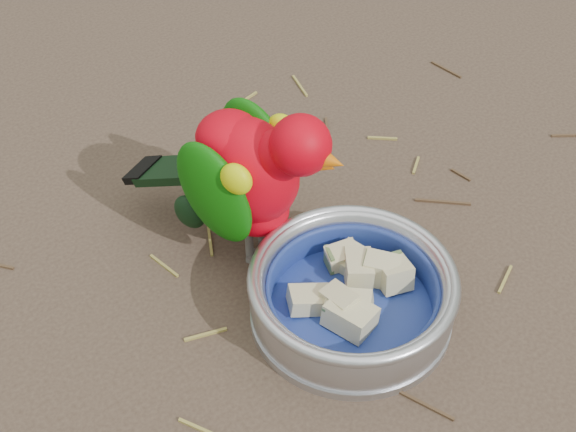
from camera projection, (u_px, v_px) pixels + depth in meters
ground at (387, 325)px, 0.81m from camera, size 60.00×60.00×0.00m
food_bowl at (351, 311)px, 0.81m from camera, size 0.20×0.20×0.02m
bowl_wall at (352, 292)px, 0.79m from camera, size 0.20×0.20×0.04m
fruit_wedges at (352, 296)px, 0.80m from camera, size 0.12×0.12×0.03m
lory_parrot at (250, 184)px, 0.82m from camera, size 0.20×0.26×0.19m
ground_debris at (352, 306)px, 0.82m from camera, size 0.90×0.80×0.01m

